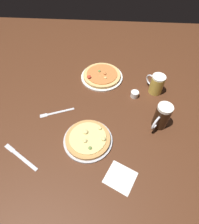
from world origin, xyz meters
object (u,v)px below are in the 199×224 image
napkin_folded (120,177)px  pizza_plate_near (88,139)px  fork_left (56,112)px  knife_right (20,157)px  beer_mug_dark (162,117)px  beer_mug_amber (156,84)px  ramekin_sauce (135,94)px  pizza_plate_far (102,76)px

napkin_folded → pizza_plate_near: bearing=132.6°
napkin_folded → fork_left: bearing=136.2°
fork_left → knife_right: (-0.12, -0.30, -0.00)m
beer_mug_dark → beer_mug_amber: bearing=88.2°
beer_mug_amber → napkin_folded: beer_mug_amber is taller
napkin_folded → knife_right: 0.52m
fork_left → knife_right: bearing=-112.3°
ramekin_sauce → beer_mug_amber: bearing=22.7°
beer_mug_amber → napkin_folded: bearing=-110.9°
beer_mug_dark → beer_mug_amber: (0.01, 0.28, -0.01)m
ramekin_sauce → fork_left: size_ratio=0.25×
pizza_plate_near → napkin_folded: pizza_plate_near is taller
pizza_plate_near → beer_mug_amber: 0.58m
beer_mug_amber → ramekin_sauce: beer_mug_amber is taller
fork_left → knife_right: 0.33m
ramekin_sauce → napkin_folded: (-0.09, -0.55, -0.02)m
pizza_plate_near → beer_mug_amber: bearing=45.4°
beer_mug_dark → napkin_folded: size_ratio=1.19×
fork_left → pizza_plate_near: bearing=-40.4°
beer_mug_amber → knife_right: (-0.75, -0.53, -0.06)m
pizza_plate_near → pizza_plate_far: 0.53m
pizza_plate_far → beer_mug_dark: beer_mug_dark is taller
knife_right → ramekin_sauce: bearing=37.9°
pizza_plate_far → fork_left: pizza_plate_far is taller
ramekin_sauce → napkin_folded: 0.56m
pizza_plate_near → napkin_folded: size_ratio=1.99×
pizza_plate_far → napkin_folded: bearing=-79.6°
beer_mug_dark → ramekin_sauce: bearing=120.2°
pizza_plate_far → napkin_folded: (0.13, -0.72, -0.01)m
pizza_plate_far → knife_right: bearing=-120.8°
pizza_plate_far → beer_mug_dark: bearing=-48.0°
pizza_plate_near → fork_left: size_ratio=1.31×
beer_mug_dark → napkin_folded: (-0.22, -0.33, -0.08)m
napkin_folded → ramekin_sauce: bearing=80.4°
fork_left → pizza_plate_far: bearing=52.9°
beer_mug_dark → fork_left: (-0.62, 0.05, -0.08)m
fork_left → beer_mug_amber: bearing=20.2°
beer_mug_dark → pizza_plate_near: bearing=-161.4°
beer_mug_amber → ramekin_sauce: (-0.14, -0.06, -0.05)m
pizza_plate_near → beer_mug_amber: (0.41, 0.41, 0.05)m
knife_right → beer_mug_amber: bearing=35.4°
pizza_plate_near → beer_mug_dark: beer_mug_dark is taller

